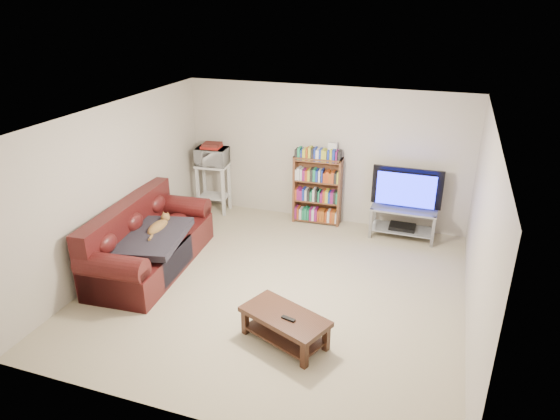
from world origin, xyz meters
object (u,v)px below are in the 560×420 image
at_px(tv_stand, 403,218).
at_px(bookshelf, 317,189).
at_px(sofa, 146,245).
at_px(coffee_table, 285,323).

bearing_deg(tv_stand, bookshelf, 175.30).
bearing_deg(sofa, coffee_table, -26.72).
relative_size(sofa, tv_stand, 2.24).
distance_m(sofa, tv_stand, 4.16).
height_order(sofa, coffee_table, sofa).
distance_m(coffee_table, bookshelf, 3.46).
height_order(sofa, bookshelf, bookshelf).
height_order(tv_stand, bookshelf, bookshelf).
bearing_deg(tv_stand, coffee_table, -106.65).
distance_m(tv_stand, bookshelf, 1.55).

